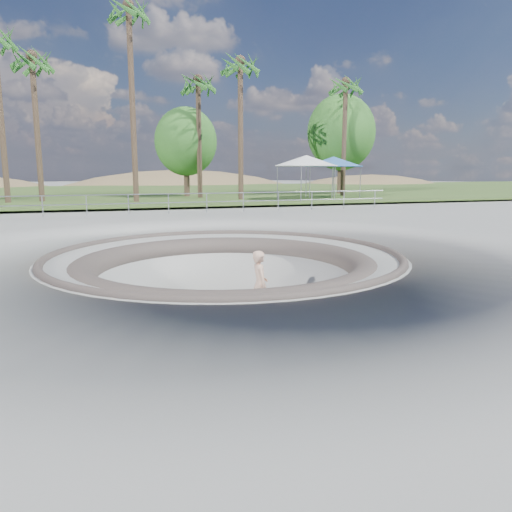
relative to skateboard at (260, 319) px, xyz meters
name	(u,v)px	position (x,y,z in m)	size (l,w,h in m)	color
ground	(225,255)	(-0.88, 0.57, 1.83)	(180.00, 180.00, 0.00)	gray
skate_bowl	(226,316)	(-0.88, 0.57, 0.00)	(14.00, 14.00, 4.10)	gray
grass_strip	(137,192)	(-0.88, 34.57, 2.05)	(180.00, 36.00, 0.12)	#3C5C25
distant_hills	(154,236)	(2.89, 57.74, -5.19)	(103.20, 45.00, 28.60)	olive
safety_railing	(169,203)	(-0.88, 12.57, 2.53)	(25.00, 0.06, 1.03)	gray
skateboard	(260,319)	(0.00, 0.00, 0.00)	(0.82, 0.54, 0.08)	olive
skater	(260,285)	(0.00, 0.00, 1.01)	(0.73, 0.48, 1.99)	#E1AF92
canopy_white	(306,161)	(9.54, 19.15, 4.80)	(5.90, 5.90, 3.06)	gray
canopy_blue	(333,162)	(12.44, 20.83, 4.76)	(5.70, 5.70, 3.02)	gray
palm_b	(32,65)	(-7.91, 22.92, 10.79)	(2.60, 2.60, 10.16)	brown
palm_c	(129,19)	(-1.93, 20.58, 13.41)	(2.60, 2.60, 13.02)	brown
palm_d	(198,87)	(3.00, 23.95, 10.12)	(2.60, 2.60, 9.43)	brown
palm_e	(240,69)	(5.32, 20.87, 10.89)	(2.60, 2.60, 10.26)	brown
palm_f	(346,89)	(14.38, 22.98, 10.34)	(2.60, 2.60, 9.67)	brown
bushy_tree_mid	(186,142)	(2.34, 25.91, 6.29)	(4.80, 4.36, 6.92)	brown
bushy_tree_right	(341,133)	(15.72, 26.17, 7.26)	(5.87, 5.34, 8.47)	brown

